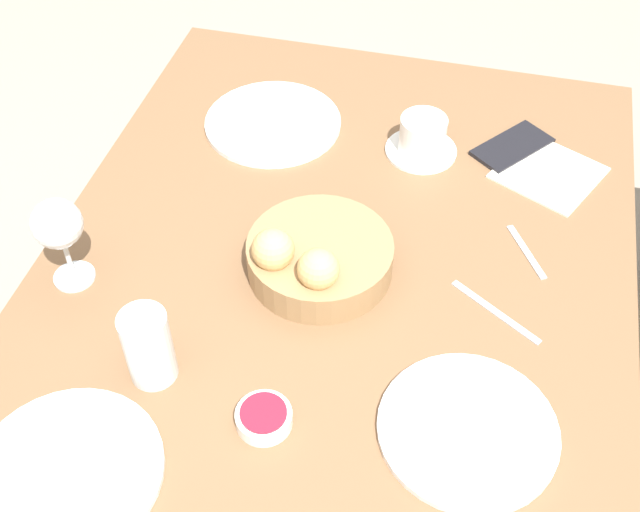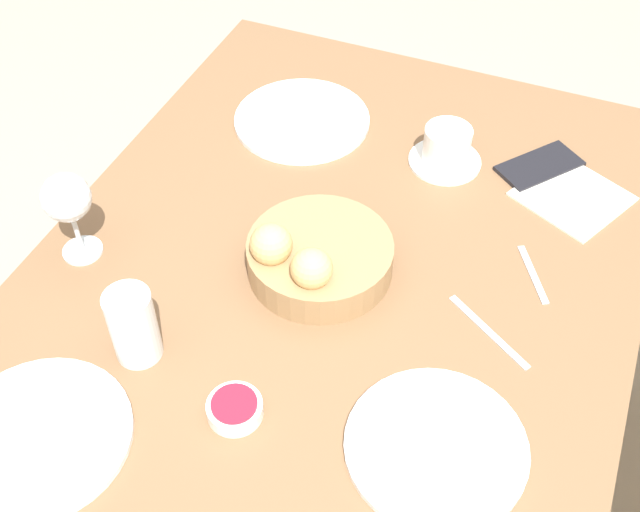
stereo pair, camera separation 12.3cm
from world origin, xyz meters
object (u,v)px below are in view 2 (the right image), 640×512
(bread_basket, at_px, (316,257))
(wine_glass, at_px, (67,200))
(plate_near_right, at_px, (38,437))
(napkin, at_px, (572,196))
(plate_near_left, at_px, (302,120))
(knife_silver, at_px, (489,331))
(jam_bowl_berry, at_px, (235,409))
(coffee_cup, at_px, (447,148))
(cell_phone, at_px, (540,166))
(water_tumbler, at_px, (133,326))
(plate_far_center, at_px, (436,447))
(spoon_coffee, at_px, (533,274))

(bread_basket, distance_m, wine_glass, 0.38)
(plate_near_right, bearing_deg, napkin, 142.66)
(plate_near_left, height_order, wine_glass, wine_glass)
(knife_silver, bearing_deg, jam_bowl_berry, -46.62)
(plate_near_left, xyz_separation_m, knife_silver, (0.36, 0.45, -0.00))
(bread_basket, distance_m, napkin, 0.47)
(coffee_cup, xyz_separation_m, knife_silver, (0.34, 0.17, -0.03))
(bread_basket, height_order, coffee_cup, bread_basket)
(plate_near_right, distance_m, coffee_cup, 0.81)
(cell_phone, bearing_deg, bread_basket, -35.48)
(napkin, bearing_deg, water_tumbler, -42.32)
(water_tumbler, bearing_deg, jam_bowl_berry, 76.84)
(coffee_cup, bearing_deg, knife_silver, 25.98)
(jam_bowl_berry, xyz_separation_m, napkin, (-0.60, 0.34, -0.01))
(knife_silver, bearing_deg, bread_basket, -92.57)
(napkin, bearing_deg, plate_far_center, -7.91)
(knife_silver, xyz_separation_m, spoon_coffee, (-0.14, 0.04, 0.00))
(plate_far_center, bearing_deg, jam_bowl_berry, -78.84)
(plate_far_center, distance_m, coffee_cup, 0.58)
(napkin, bearing_deg, bread_basket, -46.17)
(water_tumbler, height_order, cell_phone, water_tumbler)
(jam_bowl_berry, distance_m, knife_silver, 0.39)
(plate_near_left, height_order, plate_far_center, same)
(coffee_cup, bearing_deg, water_tumbler, -26.62)
(water_tumbler, xyz_separation_m, wine_glass, (-0.14, -0.19, 0.05))
(cell_phone, bearing_deg, plate_far_center, -0.79)
(water_tumbler, distance_m, wine_glass, 0.24)
(plate_near_right, xyz_separation_m, water_tumbler, (-0.17, 0.05, 0.05))
(plate_near_left, height_order, plate_near_right, same)
(coffee_cup, bearing_deg, jam_bowl_berry, -10.49)
(spoon_coffee, height_order, napkin, napkin)
(plate_far_center, bearing_deg, napkin, 172.09)
(plate_far_center, xyz_separation_m, cell_phone, (-0.61, 0.01, -0.00))
(plate_near_left, height_order, spoon_coffee, plate_near_left)
(wine_glass, distance_m, coffee_cup, 0.65)
(plate_near_left, xyz_separation_m, coffee_cup, (0.01, 0.28, 0.03))
(plate_far_center, height_order, jam_bowl_berry, jam_bowl_berry)
(bread_basket, distance_m, knife_silver, 0.28)
(plate_near_left, relative_size, jam_bowl_berry, 3.36)
(plate_far_center, relative_size, jam_bowl_berry, 3.16)
(plate_far_center, bearing_deg, bread_basket, -130.59)
(plate_near_right, distance_m, water_tumbler, 0.19)
(plate_near_left, height_order, jam_bowl_berry, jam_bowl_berry)
(plate_near_right, xyz_separation_m, knife_silver, (-0.40, 0.50, -0.00))
(wine_glass, xyz_separation_m, cell_phone, (-0.48, 0.63, -0.11))
(bread_basket, distance_m, cell_phone, 0.47)
(wine_glass, height_order, coffee_cup, wine_glass)
(napkin, bearing_deg, knife_silver, -10.13)
(bread_basket, xyz_separation_m, water_tumbler, (0.24, -0.17, 0.03))
(plate_near_right, relative_size, napkin, 1.16)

